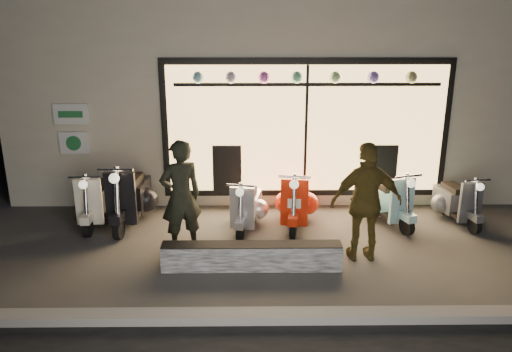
{
  "coord_description": "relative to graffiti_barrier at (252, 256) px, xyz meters",
  "views": [
    {
      "loc": [
        -0.25,
        -7.3,
        3.51
      ],
      "look_at": [
        -0.16,
        0.6,
        1.05
      ],
      "focal_mm": 35.0,
      "sensor_mm": 36.0,
      "label": 1
    }
  ],
  "objects": [
    {
      "name": "scooter_grey",
      "position": [
        3.73,
        1.9,
        0.17
      ],
      "size": [
        0.55,
        1.29,
        0.92
      ],
      "rotation": [
        0.0,
        0.0,
        0.17
      ],
      "color": "black",
      "rests_on": "ground"
    },
    {
      "name": "scooter_silver",
      "position": [
        -0.07,
        1.65,
        0.17
      ],
      "size": [
        0.56,
        1.3,
        0.92
      ],
      "rotation": [
        0.0,
        0.0,
        -0.18
      ],
      "color": "black",
      "rests_on": "ground"
    },
    {
      "name": "shop_building",
      "position": [
        0.24,
        5.63,
        1.9
      ],
      "size": [
        10.2,
        6.23,
        4.2
      ],
      "color": "beige",
      "rests_on": "ground"
    },
    {
      "name": "woman",
      "position": [
        1.72,
        0.32,
        0.72
      ],
      "size": [
        1.1,
        0.51,
        1.84
      ],
      "primitive_type": "imported",
      "rotation": [
        0.0,
        0.0,
        3.2
      ],
      "color": "#52431A",
      "rests_on": "ground"
    },
    {
      "name": "scooter_cream",
      "position": [
        -2.8,
        1.91,
        0.21
      ],
      "size": [
        0.47,
        1.41,
        1.01
      ],
      "rotation": [
        0.0,
        0.0,
        0.04
      ],
      "color": "black",
      "rests_on": "ground"
    },
    {
      "name": "scooter_red",
      "position": [
        0.81,
        1.81,
        0.22
      ],
      "size": [
        0.61,
        1.47,
        1.04
      ],
      "rotation": [
        0.0,
        0.0,
        -0.15
      ],
      "color": "black",
      "rests_on": "ground"
    },
    {
      "name": "scooter_black",
      "position": [
        -2.19,
        1.93,
        0.27
      ],
      "size": [
        0.55,
        1.62,
        1.16
      ],
      "rotation": [
        0.0,
        0.0,
        -0.04
      ],
      "color": "black",
      "rests_on": "ground"
    },
    {
      "name": "graffiti_barrier",
      "position": [
        0.0,
        0.0,
        0.0
      ],
      "size": [
        2.64,
        0.28,
        0.4
      ],
      "primitive_type": "cube",
      "color": "black",
      "rests_on": "ground"
    },
    {
      "name": "ground",
      "position": [
        0.24,
        0.65,
        -0.2
      ],
      "size": [
        40.0,
        40.0,
        0.0
      ],
      "primitive_type": "plane",
      "color": "#383533",
      "rests_on": "ground"
    },
    {
      "name": "man",
      "position": [
        -1.1,
        0.68,
        0.7
      ],
      "size": [
        0.78,
        0.67,
        1.8
      ],
      "primitive_type": "imported",
      "rotation": [
        0.0,
        0.0,
        3.57
      ],
      "color": "black",
      "rests_on": "ground"
    },
    {
      "name": "kerb",
      "position": [
        0.24,
        -1.35,
        -0.14
      ],
      "size": [
        40.0,
        0.25,
        0.12
      ],
      "primitive_type": "cube",
      "color": "slate",
      "rests_on": "ground"
    },
    {
      "name": "scooter_blue",
      "position": [
        2.43,
        1.89,
        0.2
      ],
      "size": [
        0.73,
        1.4,
        1.01
      ],
      "rotation": [
        0.0,
        0.0,
        0.31
      ],
      "color": "black",
      "rests_on": "ground"
    }
  ]
}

